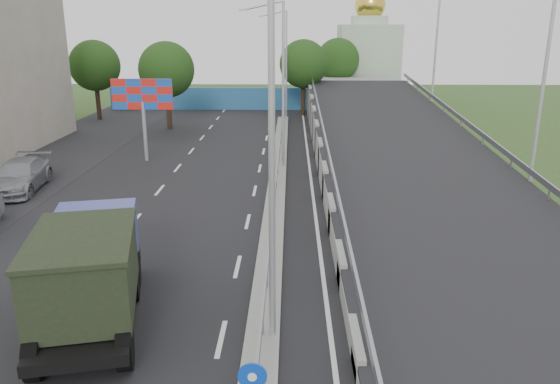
{
  "coord_description": "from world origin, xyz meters",
  "views": [
    {
      "loc": [
        0.8,
        -7.9,
        8.72
      ],
      "look_at": [
        0.36,
        13.62,
        2.2
      ],
      "focal_mm": 35.0,
      "sensor_mm": 36.0,
      "label": 1
    }
  ],
  "objects_px": {
    "lamp_post_mid": "(280,77)",
    "church": "(368,57)",
    "lamp_post_far": "(284,59)",
    "billboard": "(142,99)",
    "parked_car_d": "(20,176)",
    "lamp_post_near": "(264,144)",
    "dump_truck": "(89,268)"
  },
  "relations": [
    {
      "from": "lamp_post_mid",
      "to": "church",
      "type": "distance_m",
      "value": 35.41
    },
    {
      "from": "lamp_post_far",
      "to": "church",
      "type": "distance_m",
      "value": 17.15
    },
    {
      "from": "billboard",
      "to": "parked_car_d",
      "type": "relative_size",
      "value": 0.96
    },
    {
      "from": "lamp_post_mid",
      "to": "parked_car_d",
      "type": "xyz_separation_m",
      "value": [
        -14.34,
        -5.06,
        -4.97
      ]
    },
    {
      "from": "lamp_post_near",
      "to": "church",
      "type": "xyz_separation_m",
      "value": [
        9.89,
        54.0,
        -0.5
      ]
    },
    {
      "from": "lamp_post_near",
      "to": "lamp_post_mid",
      "type": "bearing_deg",
      "value": 90.0
    },
    {
      "from": "lamp_post_far",
      "to": "dump_truck",
      "type": "bearing_deg",
      "value": -97.87
    },
    {
      "from": "dump_truck",
      "to": "parked_car_d",
      "type": "distance_m",
      "value": 16.53
    },
    {
      "from": "lamp_post_mid",
      "to": "dump_truck",
      "type": "xyz_separation_m",
      "value": [
        -5.38,
        -18.93,
        -4.06
      ]
    },
    {
      "from": "lamp_post_mid",
      "to": "lamp_post_far",
      "type": "relative_size",
      "value": 1.0
    },
    {
      "from": "lamp_post_near",
      "to": "church",
      "type": "relative_size",
      "value": 0.73
    },
    {
      "from": "church",
      "to": "parked_car_d",
      "type": "height_order",
      "value": "church"
    },
    {
      "from": "lamp_post_mid",
      "to": "parked_car_d",
      "type": "distance_m",
      "value": 16.0
    },
    {
      "from": "dump_truck",
      "to": "parked_car_d",
      "type": "height_order",
      "value": "dump_truck"
    },
    {
      "from": "billboard",
      "to": "dump_truck",
      "type": "bearing_deg",
      "value": -79.91
    },
    {
      "from": "lamp_post_far",
      "to": "parked_car_d",
      "type": "distance_m",
      "value": 29.3
    },
    {
      "from": "church",
      "to": "dump_truck",
      "type": "xyz_separation_m",
      "value": [
        -15.28,
        -52.93,
        -3.56
      ]
    },
    {
      "from": "lamp_post_near",
      "to": "dump_truck",
      "type": "distance_m",
      "value": 6.83
    },
    {
      "from": "parked_car_d",
      "to": "lamp_post_near",
      "type": "bearing_deg",
      "value": -53.45
    },
    {
      "from": "billboard",
      "to": "lamp_post_mid",
      "type": "bearing_deg",
      "value": -12.38
    },
    {
      "from": "lamp_post_near",
      "to": "billboard",
      "type": "relative_size",
      "value": 1.83
    },
    {
      "from": "church",
      "to": "billboard",
      "type": "bearing_deg",
      "value": -120.7
    },
    {
      "from": "church",
      "to": "dump_truck",
      "type": "bearing_deg",
      "value": -106.1
    },
    {
      "from": "billboard",
      "to": "parked_car_d",
      "type": "bearing_deg",
      "value": -126.53
    },
    {
      "from": "lamp_post_near",
      "to": "dump_truck",
      "type": "height_order",
      "value": "lamp_post_near"
    },
    {
      "from": "church",
      "to": "billboard",
      "type": "distance_m",
      "value": 37.23
    },
    {
      "from": "dump_truck",
      "to": "parked_car_d",
      "type": "bearing_deg",
      "value": 110.02
    },
    {
      "from": "lamp_post_far",
      "to": "parked_car_d",
      "type": "xyz_separation_m",
      "value": [
        -14.34,
        -25.06,
        -4.97
      ]
    },
    {
      "from": "lamp_post_mid",
      "to": "lamp_post_far",
      "type": "bearing_deg",
      "value": 90.0
    },
    {
      "from": "parked_car_d",
      "to": "lamp_post_far",
      "type": "bearing_deg",
      "value": 52.92
    },
    {
      "from": "lamp_post_near",
      "to": "lamp_post_mid",
      "type": "distance_m",
      "value": 20.0
    },
    {
      "from": "lamp_post_near",
      "to": "lamp_post_far",
      "type": "height_order",
      "value": "same"
    }
  ]
}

